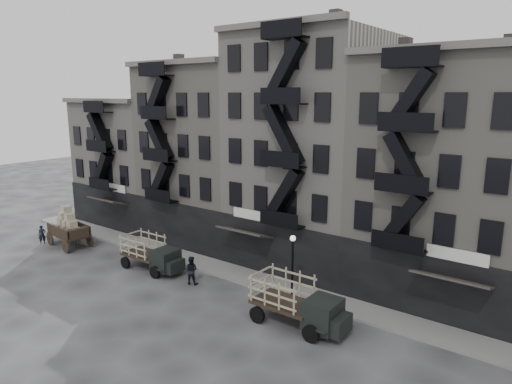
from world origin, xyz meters
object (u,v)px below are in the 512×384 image
Objects in this scene: horse at (72,235)px; stake_truck_west at (151,251)px; pedestrian_mid at (191,270)px; wagon at (67,223)px; pedestrian_west at (42,235)px; stake_truck_east at (297,299)px.

stake_truck_west reaches higher than horse.
stake_truck_west is 2.62× the size of pedestrian_mid.
stake_truck_west is at bearing 9.86° from wagon.
horse is at bearing -17.41° from pedestrian_west.
stake_truck_west is at bearing -88.19° from horse.
stake_truck_east reaches higher than stake_truck_west.
wagon is 23.00m from stake_truck_east.
stake_truck_west is 12.35m from pedestrian_west.
stake_truck_east is 3.40× the size of pedestrian_west.
pedestrian_mid is at bearing -2.36° from stake_truck_west.
pedestrian_west is at bearing -17.63° from pedestrian_mid.
wagon is at bearing -179.84° from stake_truck_east.
pedestrian_mid is (4.21, -0.10, -0.48)m from stake_truck_west.
wagon is 14.20m from pedestrian_mid.
wagon reaches higher than horse.
wagon is 0.83× the size of stake_truck_west.
pedestrian_west is (-2.26, -1.13, -1.15)m from wagon.
stake_truck_west is at bearing -52.28° from pedestrian_west.
wagon is 2.59× the size of pedestrian_west.
stake_truck_east reaches higher than horse.
stake_truck_west is 0.92× the size of stake_truck_east.
wagon reaches higher than stake_truck_west.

